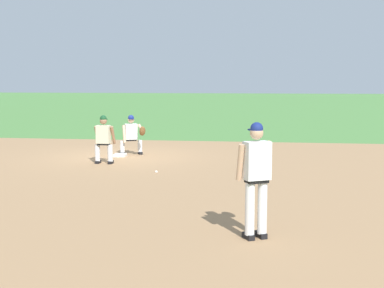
{
  "coord_description": "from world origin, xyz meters",
  "views": [
    {
      "loc": [
        -16.84,
        -4.75,
        2.52
      ],
      "look_at": [
        -5.98,
        -3.22,
        1.19
      ],
      "focal_mm": 50.0,
      "sensor_mm": 36.0,
      "label": 1
    }
  ],
  "objects": [
    {
      "name": "ground_plane",
      "position": [
        0.0,
        0.0,
        0.0
      ],
      "size": [
        160.0,
        160.0,
        0.0
      ],
      "primitive_type": "plane",
      "color": "#518942"
    },
    {
      "name": "infield_dirt_patch",
      "position": [
        -4.27,
        -2.3,
        0.0
      ],
      "size": [
        18.0,
        18.0,
        0.01
      ],
      "primitive_type": "cube",
      "color": "#A87F56",
      "rests_on": "ground"
    },
    {
      "name": "first_base_bag",
      "position": [
        0.0,
        0.0,
        0.04
      ],
      "size": [
        0.38,
        0.38,
        0.09
      ],
      "primitive_type": "cube",
      "color": "white",
      "rests_on": "ground"
    },
    {
      "name": "baseball",
      "position": [
        -2.91,
        -1.82,
        0.04
      ],
      "size": [
        0.07,
        0.07,
        0.07
      ],
      "primitive_type": "sphere",
      "color": "white",
      "rests_on": "ground"
    },
    {
      "name": "pitcher",
      "position": [
        -8.51,
        -4.6,
        1.06
      ],
      "size": [
        0.83,
        0.58,
        1.86
      ],
      "color": "black",
      "rests_on": "ground"
    },
    {
      "name": "first_baseman",
      "position": [
        0.42,
        -0.3,
        0.73
      ],
      "size": [
        0.84,
        1.0,
        1.34
      ],
      "color": "black",
      "rests_on": "ground"
    },
    {
      "name": "baserunner",
      "position": [
        -1.53,
        0.07,
        0.79
      ],
      "size": [
        0.45,
        0.6,
        1.46
      ],
      "color": "black",
      "rests_on": "ground"
    }
  ]
}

